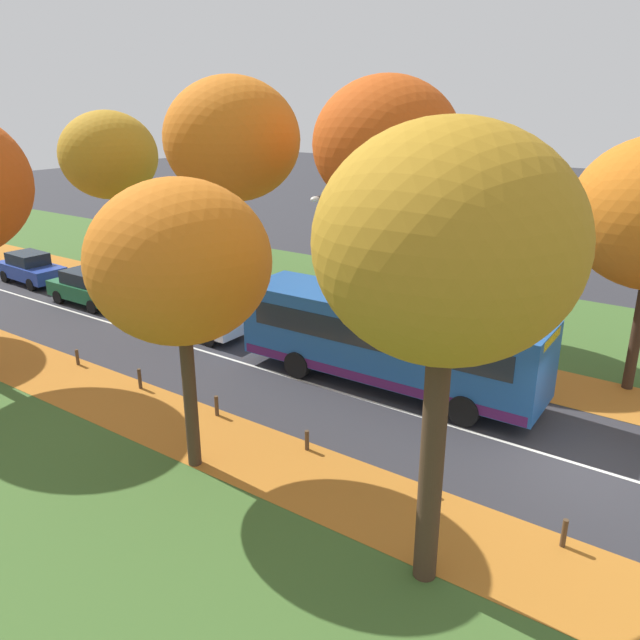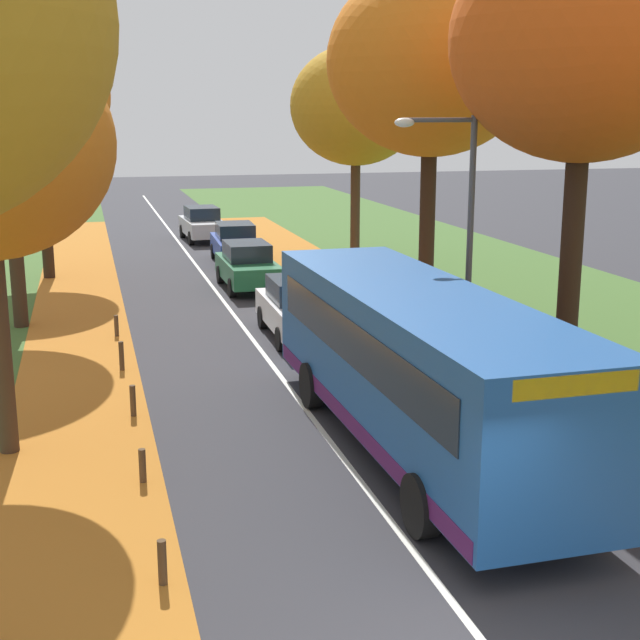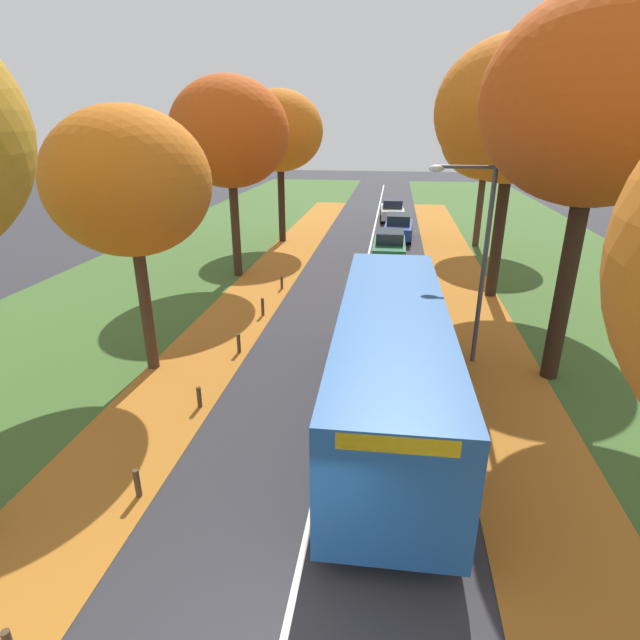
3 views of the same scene
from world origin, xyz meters
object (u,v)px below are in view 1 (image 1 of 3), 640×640
object	(u,v)px
bollard_fourth	(217,406)
car_white_lead	(199,315)
tree_right_near	(386,145)
streetlamp_right	(335,251)
tree_left_near	(180,263)
bollard_fifth	(140,379)
bollard_third	(307,440)
tree_right_mid	(232,140)
tree_left_nearest	(447,246)
bollard_nearest	(564,533)
bollard_sixth	(77,357)
bollard_second	(421,480)
car_green_following	(88,287)
car_blue_third_in_line	(30,268)
bus	(388,338)

from	to	relation	value
bollard_fourth	car_white_lead	xyz separation A→B (m)	(4.81, 5.54, 0.48)
tree_right_near	streetlamp_right	bearing A→B (deg)	163.09
tree_left_near	bollard_fifth	bearing A→B (deg)	65.28
streetlamp_right	bollard_third	bearing A→B (deg)	-151.59
tree_right_mid	tree_left_nearest	bearing A→B (deg)	-127.13
bollard_fifth	bollard_nearest	bearing A→B (deg)	-90.00
bollard_fourth	bollard_sixth	world-z (taller)	bollard_fourth
tree_left_near	bollard_sixth	world-z (taller)	tree_left_near
tree_left_nearest	tree_left_near	bearing A→B (deg)	87.79
tree_right_mid	tree_right_near	bearing A→B (deg)	-86.88
bollard_nearest	tree_left_nearest	bearing A→B (deg)	140.04
tree_left_nearest	bollard_fourth	bearing A→B (deg)	72.67
bollard_second	bollard_fifth	xyz separation A→B (m)	(-0.07, 10.33, 0.04)
bollard_fifth	tree_left_near	bearing A→B (deg)	-114.72
car_white_lead	tree_right_mid	bearing A→B (deg)	21.83
bollard_nearest	tree_left_near	bearing A→B (deg)	104.02
bollard_nearest	car_green_following	bearing A→B (deg)	78.36
bollard_nearest	car_blue_third_in_line	size ratio (longest dim) A/B	0.16
tree_left_near	streetlamp_right	size ratio (longest dim) A/B	1.25
bollard_nearest	bollard_third	world-z (taller)	bollard_nearest
bollard_fifth	car_blue_third_in_line	distance (m)	15.79
tree_right_mid	bollard_nearest	distance (m)	21.16
bollard_nearest	bollard_second	size ratio (longest dim) A/B	1.08
tree_left_nearest	bollard_fifth	bearing A→B (deg)	77.95
bollard_fifth	bus	bearing A→B (deg)	-53.22
bollard_nearest	tree_right_mid	bearing A→B (deg)	62.26
tree_right_mid	streetlamp_right	xyz separation A→B (m)	(-2.02, -6.84, -3.74)
car_white_lead	car_green_following	size ratio (longest dim) A/B	1.00
tree_right_near	car_green_following	distance (m)	15.46
tree_right_near	streetlamp_right	distance (m)	4.56
car_white_lead	car_green_following	distance (m)	7.21
car_blue_third_in_line	tree_right_near	bearing A→B (deg)	-76.61
tree_right_near	streetlamp_right	size ratio (longest dim) A/B	1.69
tree_left_near	bollard_fifth	distance (m)	7.42
streetlamp_right	bus	distance (m)	4.78
bollard_fifth	car_white_lead	distance (m)	5.34
bus	tree_left_nearest	bearing A→B (deg)	-146.08
bollard_third	streetlamp_right	bearing A→B (deg)	28.41
car_white_lead	car_blue_third_in_line	xyz separation A→B (m)	(0.37, 12.78, 0.00)
bollard_sixth	car_white_lead	bearing A→B (deg)	-15.41
tree_right_near	bollard_fifth	size ratio (longest dim) A/B	14.17
bollard_fourth	tree_left_nearest	bearing A→B (deg)	-107.33
bollard_nearest	car_green_following	distance (m)	23.57
tree_right_mid	streetlamp_right	bearing A→B (deg)	-106.43
bollard_second	car_blue_third_in_line	size ratio (longest dim) A/B	0.15
tree_right_near	bollard_sixth	distance (m)	14.04
tree_right_mid	bollard_fifth	size ratio (longest dim) A/B	14.33
bollard_nearest	bollard_second	xyz separation A→B (m)	(0.07, 3.44, -0.03)
bollard_third	car_green_following	distance (m)	16.88
tree_left_nearest	car_white_lead	xyz separation A→B (m)	(7.38, 13.79, -6.04)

